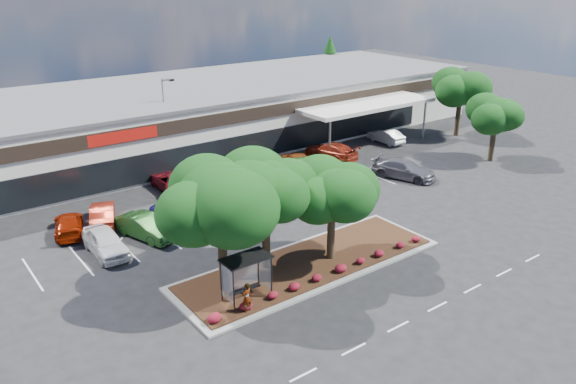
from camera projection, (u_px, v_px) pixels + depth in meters
ground at (376, 282)px, 34.04m from camera, size 160.00×160.00×0.00m
retail_store at (145, 121)px, 58.21m from camera, size 80.40×25.20×6.25m
landscape_island at (309, 264)px, 35.86m from camera, size 18.00×6.00×0.26m
lane_markings at (275, 225)px, 41.73m from camera, size 33.12×20.06×0.01m
shrub_row at (331, 272)px, 34.15m from camera, size 17.00×0.80×0.50m
bus_shelter at (245, 265)px, 31.21m from camera, size 2.75×1.55×2.59m
island_tree_west at (221, 227)px, 31.40m from camera, size 7.20×7.20×7.89m
island_tree_mid at (266, 213)px, 33.98m from camera, size 6.60×6.60×7.32m
island_tree_east at (332, 211)px, 35.24m from camera, size 5.80×5.80×6.50m
tree_east_near at (494, 129)px, 54.82m from camera, size 5.60×5.60×6.51m
tree_east_far at (459, 103)px, 63.37m from camera, size 6.40×6.40×7.62m
conifer_north_east at (329, 66)px, 84.18m from camera, size 3.96×3.96×9.00m
person_waiting at (247, 297)px, 30.31m from camera, size 0.70×0.53×1.73m
light_pole at (167, 129)px, 53.20m from camera, size 1.43×0.64×8.44m
car_0 at (105, 242)px, 37.19m from camera, size 2.01×4.94×1.68m
car_1 at (146, 227)px, 39.46m from camera, size 3.18×5.30×1.65m
car_2 at (185, 214)px, 41.76m from camera, size 4.24×6.10×1.55m
car_3 at (237, 217)px, 41.35m from camera, size 2.91×5.45×1.46m
car_4 at (313, 199)px, 44.37m from camera, size 2.04×4.95×1.68m
car_5 at (325, 191)px, 46.06m from camera, size 3.01×5.49×1.51m
car_6 at (345, 172)px, 50.50m from camera, size 3.32×5.80×1.52m
car_7 at (353, 173)px, 50.57m from camera, size 2.16×4.67×1.32m
car_8 at (404, 169)px, 50.99m from camera, size 4.31×6.32×1.70m
car_9 at (69, 224)px, 40.13m from camera, size 3.19×5.13×1.39m
car_10 at (103, 214)px, 41.63m from camera, size 3.25×5.07×1.58m
car_11 at (184, 184)px, 47.50m from camera, size 3.29×5.06×1.60m
car_12 at (173, 181)px, 48.26m from camera, size 2.98×5.84×1.58m
car_13 at (260, 163)px, 53.19m from camera, size 3.80×5.63×1.43m
car_14 at (297, 166)px, 52.11m from camera, size 2.45×4.99×1.57m
car_15 at (296, 162)px, 53.23m from camera, size 3.78×6.14×1.59m
car_16 at (331, 151)px, 56.14m from camera, size 3.44×6.23×1.71m
car_17 at (386, 136)px, 61.65m from camera, size 1.74×4.61×1.50m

